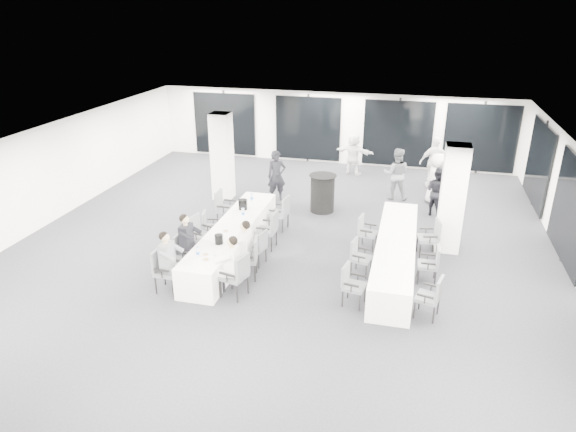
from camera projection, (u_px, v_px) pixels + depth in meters
name	position (u px, v px, depth m)	size (l,w,h in m)	color
room	(323.00, 187.00, 13.76)	(14.04, 16.04, 2.84)	#232428
column_left	(222.00, 157.00, 16.45)	(0.60, 0.60, 2.80)	white
column_right	(452.00, 199.00, 12.91)	(0.60, 0.60, 2.80)	white
banquet_table_main	(233.00, 239.00, 13.11)	(0.90, 5.00, 0.75)	white
banquet_table_side	(395.00, 254.00, 12.34)	(0.90, 5.00, 0.75)	white
cocktail_table	(322.00, 193.00, 15.67)	(0.84, 0.84, 1.16)	black
chair_main_left_near	(164.00, 268.00, 11.32)	(0.51, 0.57, 0.98)	#494C50
chair_main_left_second	(184.00, 250.00, 12.24)	(0.46, 0.51, 0.90)	#494C50
chair_main_left_mid	(199.00, 232.00, 13.07)	(0.58, 0.62, 0.99)	#494C50
chair_main_left_fourth	(209.00, 225.00, 13.67)	(0.52, 0.55, 0.86)	#494C50
chair_main_left_far	(224.00, 206.00, 14.66)	(0.52, 0.59, 1.03)	#494C50
chair_main_right_near	(237.00, 273.00, 11.04)	(0.62, 0.65, 1.02)	#494C50
chair_main_right_second	(250.00, 255.00, 11.85)	(0.61, 0.64, 1.00)	#494C50
chair_main_right_mid	(258.00, 246.00, 12.47)	(0.53, 0.56, 0.89)	#494C50
chair_main_right_fourth	(269.00, 228.00, 13.29)	(0.52, 0.58, 1.00)	#494C50
chair_main_right_far	(281.00, 211.00, 14.39)	(0.55, 0.60, 0.98)	#494C50
chair_side_left_near	(351.00, 282.00, 10.82)	(0.53, 0.56, 0.91)	#494C50
chair_side_left_mid	(359.00, 255.00, 12.04)	(0.52, 0.55, 0.87)	#494C50
chair_side_left_far	(365.00, 230.00, 13.32)	(0.51, 0.55, 0.89)	#494C50
chair_side_right_near	(432.00, 295.00, 10.33)	(0.57, 0.59, 0.93)	#494C50
chair_side_right_mid	(431.00, 262.00, 11.68)	(0.46, 0.51, 0.89)	#494C50
chair_side_right_far	(431.00, 236.00, 12.90)	(0.57, 0.61, 0.97)	#494C50
seated_guest_a	(170.00, 258.00, 11.18)	(0.50, 0.38, 1.44)	slate
seated_guest_b	(189.00, 239.00, 12.09)	(0.50, 0.38, 1.44)	black
seated_guest_c	(230.00, 262.00, 11.01)	(0.50, 0.38, 1.44)	silver
seated_guest_d	(242.00, 246.00, 11.77)	(0.50, 0.38, 1.44)	silver
standing_guest_a	(277.00, 173.00, 16.39)	(0.68, 0.55, 1.87)	black
standing_guest_b	(396.00, 171.00, 16.52)	(0.93, 0.57, 1.93)	slate
standing_guest_d	(435.00, 159.00, 17.60)	(1.18, 0.66, 2.01)	silver
standing_guest_e	(436.00, 175.00, 16.20)	(0.89, 0.54, 1.85)	silver
standing_guest_f	(354.00, 151.00, 18.98)	(1.62, 0.62, 1.77)	silver
standing_guest_g	(218.00, 150.00, 18.70)	(0.72, 0.58, 1.97)	slate
standing_guest_h	(437.00, 188.00, 15.27)	(0.82, 0.50, 1.70)	black
ice_bucket_near	(219.00, 239.00, 11.97)	(0.20, 0.20, 0.23)	black
ice_bucket_far	(243.00, 204.00, 13.96)	(0.24, 0.24, 0.28)	black
water_bottle_a	(198.00, 252.00, 11.35)	(0.07, 0.07, 0.24)	silver
water_bottle_b	(243.00, 213.00, 13.47)	(0.08, 0.08, 0.24)	silver
water_bottle_c	(252.00, 197.00, 14.52)	(0.08, 0.08, 0.24)	silver
plate_a	(206.00, 255.00, 11.47)	(0.19, 0.19, 0.03)	white
plate_b	(206.00, 260.00, 11.24)	(0.21, 0.21, 0.03)	white
plate_c	(226.00, 231.00, 12.64)	(0.19, 0.19, 0.03)	white
wine_glass	(215.00, 255.00, 11.12)	(0.08, 0.08, 0.22)	silver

